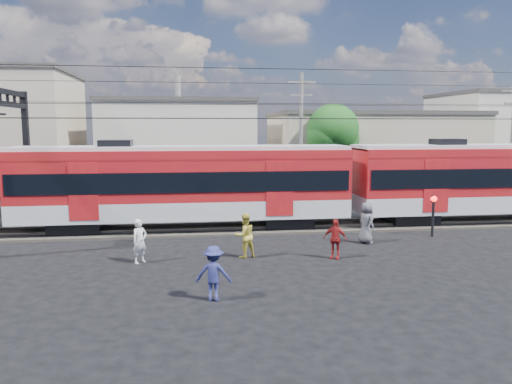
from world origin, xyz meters
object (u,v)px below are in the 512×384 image
crossing_signal (433,208)px  commuter_train (189,182)px  pedestrian_a (140,241)px  pedestrian_c (214,273)px

crossing_signal → commuter_train: bearing=165.4°
pedestrian_a → pedestrian_c: bearing=-100.1°
commuter_train → pedestrian_c: bearing=-86.1°
commuter_train → pedestrian_c: commuter_train is taller
pedestrian_a → pedestrian_c: size_ratio=1.01×
commuter_train → pedestrian_a: size_ratio=30.23×
pedestrian_a → pedestrian_c: pedestrian_a is taller
pedestrian_a → crossing_signal: crossing_signal is taller
pedestrian_a → crossing_signal: (13.10, 2.81, 0.53)m
pedestrian_a → crossing_signal: bearing=-27.6°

